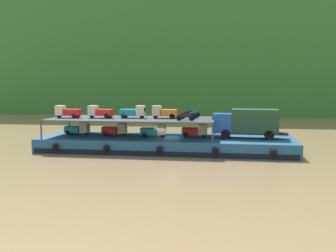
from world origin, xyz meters
The scene contains 16 objects.
ground_plane centered at (0.00, 0.00, 0.00)m, with size 400.00×400.00×0.00m, color olive.
hillside_far_bank centered at (0.00, 65.11, 24.30)m, with size 119.49×36.51×43.14m.
cargo_barge centered at (0.00, -0.03, 0.75)m, with size 27.20×8.87×1.50m.
covered_lorry centered at (8.62, 0.29, 3.19)m, with size 7.91×2.50×3.10m.
cargo_rack centered at (-3.80, 0.00, 3.44)m, with size 18.00×7.54×2.00m.
mini_truck_lower_stern centered at (-10.30, 0.28, 2.19)m, with size 2.78×1.27×1.38m.
mini_truck_lower_aft centered at (-5.90, 0.26, 2.19)m, with size 2.79×1.29×1.38m.
mini_truck_lower_mid centered at (-1.37, -0.26, 2.19)m, with size 2.78×1.26×1.38m.
mini_truck_lower_fore centered at (3.06, 0.45, 2.19)m, with size 2.75×1.21×1.38m.
mini_truck_upper_stern centered at (-11.05, -0.66, 4.19)m, with size 2.74×1.20×1.38m.
mini_truck_upper_mid centered at (-7.42, -0.25, 4.19)m, with size 2.79×1.29×1.38m.
mini_truck_upper_fore centered at (-3.79, 0.21, 4.19)m, with size 2.76×1.24×1.38m.
mini_truck_upper_bow centered at (-0.33, 0.43, 4.19)m, with size 2.78×1.27×1.38m.
motorcycle_upper_port centered at (2.28, -2.26, 3.93)m, with size 1.90×0.55×0.87m.
motorcycle_upper_centre centered at (2.38, 0.00, 3.93)m, with size 1.89×0.55×0.87m.
motorcycle_upper_stbd centered at (2.49, 2.26, 3.93)m, with size 1.90×0.55×0.87m.
Camera 1 is at (6.60, -41.83, 7.12)m, focal length 41.88 mm.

